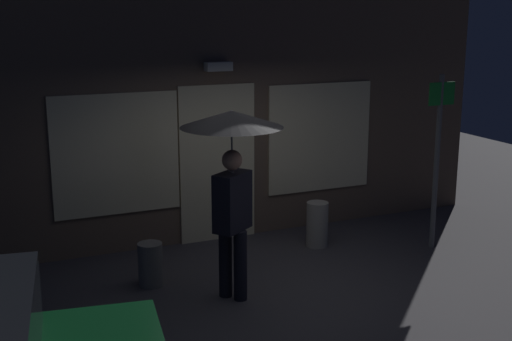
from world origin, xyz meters
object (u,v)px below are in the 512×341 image
object	(u,v)px
person_with_umbrella	(232,154)
street_sign_post	(437,152)
sidewalk_bollard	(317,224)
sidewalk_bollard_2	(150,264)

from	to	relation	value
person_with_umbrella	street_sign_post	distance (m)	3.18
street_sign_post	sidewalk_bollard	world-z (taller)	street_sign_post
person_with_umbrella	street_sign_post	size ratio (longest dim) A/B	0.90
street_sign_post	sidewalk_bollard_2	bearing A→B (deg)	175.97
street_sign_post	person_with_umbrella	bearing A→B (deg)	-171.71
street_sign_post	sidewalk_bollard	distance (m)	1.89
sidewalk_bollard	sidewalk_bollard_2	bearing A→B (deg)	-170.63
street_sign_post	sidewalk_bollard	xyz separation A→B (m)	(-1.42, 0.68, -1.03)
person_with_umbrella	sidewalk_bollard	size ratio (longest dim) A/B	3.43
sidewalk_bollard	street_sign_post	bearing A→B (deg)	-25.54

